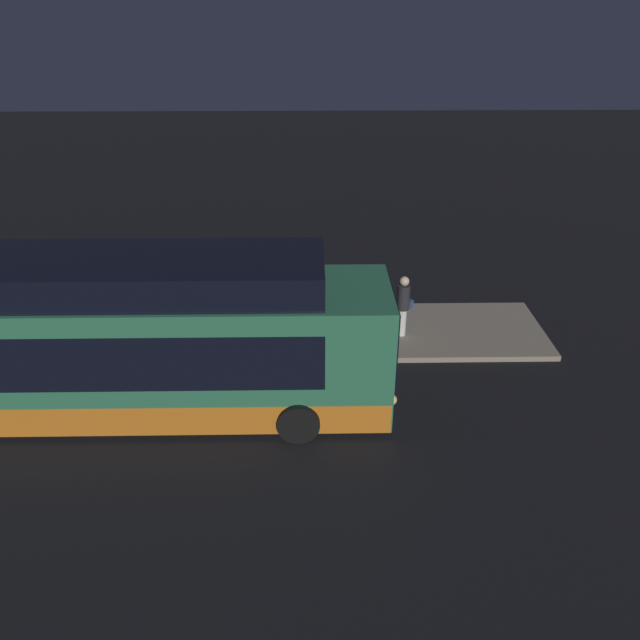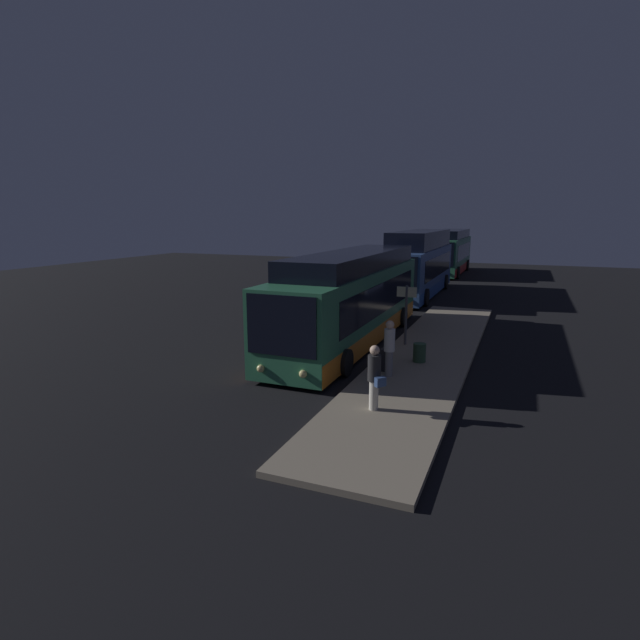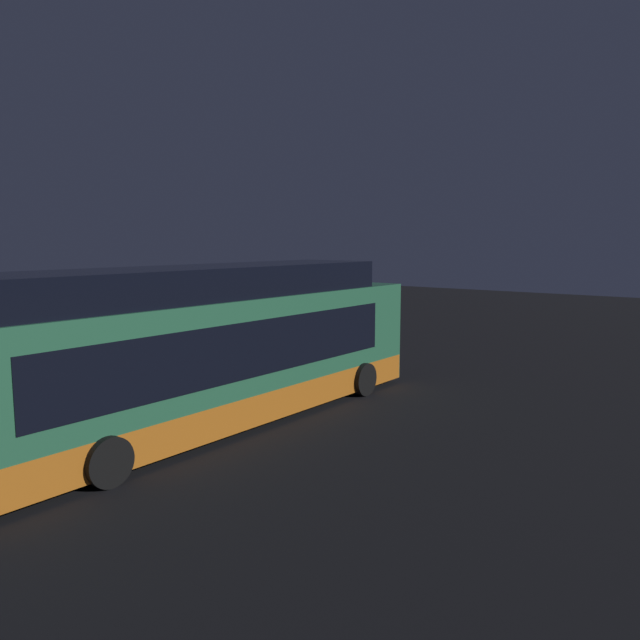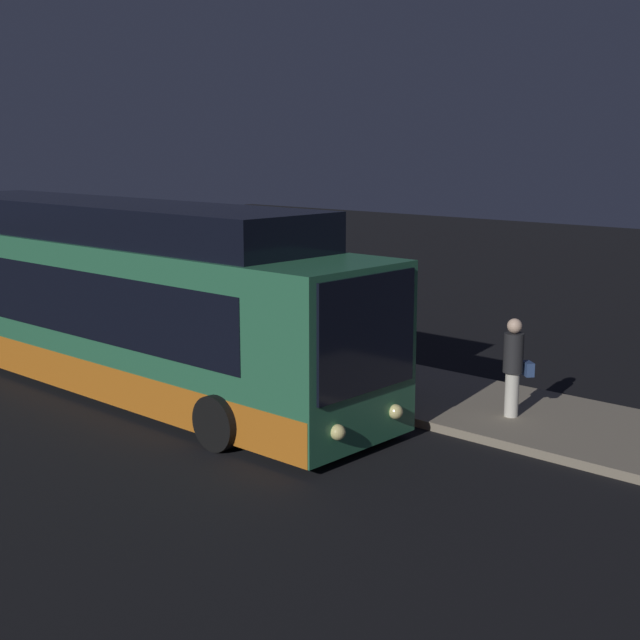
% 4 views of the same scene
% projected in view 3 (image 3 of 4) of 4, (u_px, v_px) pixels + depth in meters
% --- Properties ---
extents(ground, '(80.00, 80.00, 0.00)m').
position_uv_depth(ground, '(242.00, 412.00, 15.54)').
color(ground, black).
extents(platform, '(20.00, 3.15, 0.15)m').
position_uv_depth(platform, '(160.00, 391.00, 17.43)').
color(platform, gray).
rests_on(platform, ground).
extents(bus_lead, '(12.58, 2.84, 3.68)m').
position_uv_depth(bus_lead, '(215.00, 353.00, 14.36)').
color(bus_lead, '#2D704C').
rests_on(bus_lead, ground).
extents(passenger_boarding, '(0.56, 0.59, 1.73)m').
position_uv_depth(passenger_boarding, '(304.00, 331.00, 21.86)').
color(passenger_boarding, silver).
rests_on(passenger_boarding, platform).
extents(passenger_waiting, '(0.45, 0.45, 1.79)m').
position_uv_depth(passenger_waiting, '(255.00, 341.00, 19.38)').
color(passenger_waiting, gray).
rests_on(passenger_waiting, platform).
extents(suitcase, '(0.48, 0.27, 0.98)m').
position_uv_depth(suitcase, '(248.00, 365.00, 18.84)').
color(suitcase, black).
rests_on(suitcase, platform).
extents(sign_post, '(0.10, 0.77, 2.33)m').
position_uv_depth(sign_post, '(155.00, 345.00, 15.81)').
color(sign_post, '#4C4C51').
rests_on(sign_post, platform).
extents(trash_bin, '(0.44, 0.44, 0.65)m').
position_uv_depth(trash_bin, '(195.00, 370.00, 18.27)').
color(trash_bin, '#2D4C33').
rests_on(trash_bin, platform).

